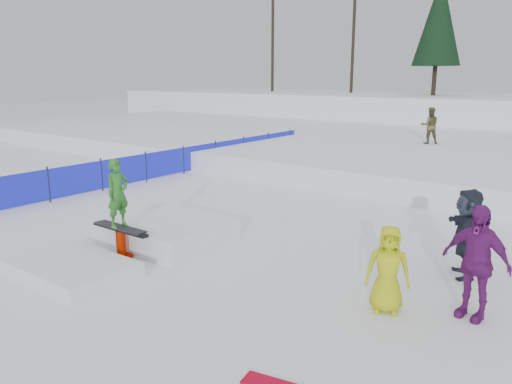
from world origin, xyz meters
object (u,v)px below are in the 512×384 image
Objects in this scene: walker_olive at (430,126)px; spectator_yellow at (388,269)px; jib_rail_feature at (142,237)px; safety_fence at (183,160)px; spectator_purple at (476,262)px; spectator_dark at (467,233)px.

walker_olive is 1.11× the size of spectator_yellow.
walker_olive is at bearing 85.84° from jib_rail_feature.
spectator_purple is (12.17, -5.78, 0.38)m from safety_fence.
walker_olive is 0.36× the size of jib_rail_feature.
walker_olive is 0.93× the size of spectator_dark.
safety_fence is 9.29× the size of spectator_dark.
spectator_dark is at bearing 24.50° from jib_rail_feature.
spectator_purple is 1.08× the size of spectator_dark.
spectator_yellow is at bearing 4.93° from jib_rail_feature.
jib_rail_feature is at bearing -50.87° from safety_fence.
jib_rail_feature reaches higher than spectator_purple.
spectator_purple is 1.77m from spectator_dark.
safety_fence is 12.32m from spectator_dark.
spectator_yellow is 5.46m from jib_rail_feature.
spectator_yellow is at bearing -140.30° from spectator_purple.
safety_fence is at bearing 166.86° from spectator_purple.
spectator_purple is 6.71m from jib_rail_feature.
spectator_dark reaches higher than spectator_yellow.
spectator_dark is (-0.55, 1.68, -0.07)m from spectator_purple.
spectator_purple is at bearing 3.90° from spectator_yellow.
spectator_purple reaches higher than spectator_yellow.
safety_fence is at bearing 129.13° from jib_rail_feature.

